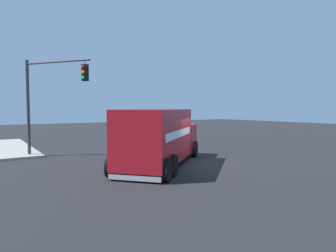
# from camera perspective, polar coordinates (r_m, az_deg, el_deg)

# --- Properties ---
(ground_plane) EXTENTS (100.00, 100.00, 0.00)m
(ground_plane) POSITION_cam_1_polar(r_m,az_deg,el_deg) (16.75, 5.27, -7.12)
(ground_plane) COLOR black
(delivery_truck) EXTENTS (7.32, 7.78, 3.00)m
(delivery_truck) POSITION_cam_1_polar(r_m,az_deg,el_deg) (15.68, -1.53, -2.09)
(delivery_truck) COLOR #AD141E
(delivery_truck) RESTS_ON ground
(traffic_light_primary) EXTENTS (3.96, 2.89, 5.94)m
(traffic_light_primary) POSITION_cam_1_polar(r_m,az_deg,el_deg) (19.69, -22.21, 6.14)
(traffic_light_primary) COLOR #38383D
(traffic_light_primary) RESTS_ON sidewalk_corner_far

